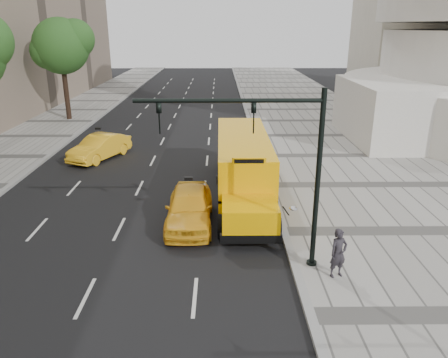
{
  "coord_description": "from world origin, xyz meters",
  "views": [
    {
      "loc": [
        3.32,
        -21.95,
        8.22
      ],
      "look_at": [
        3.5,
        -4.0,
        1.9
      ],
      "focal_mm": 35.0,
      "sensor_mm": 36.0,
      "label": 1
    }
  ],
  "objects_px": {
    "taxi_near": "(189,207)",
    "taxi_far": "(100,147)",
    "tree_c": "(62,46)",
    "pedestrian": "(338,253)",
    "school_bus": "(243,161)",
    "traffic_signal": "(277,159)"
  },
  "relations": [
    {
      "from": "taxi_near",
      "to": "taxi_far",
      "type": "bearing_deg",
      "value": 122.33
    },
    {
      "from": "taxi_far",
      "to": "tree_c",
      "type": "bearing_deg",
      "value": 140.13
    },
    {
      "from": "taxi_near",
      "to": "pedestrian",
      "type": "distance_m",
      "value": 6.91
    },
    {
      "from": "taxi_near",
      "to": "taxi_far",
      "type": "xyz_separation_m",
      "value": [
        -6.46,
        10.05,
        -0.04
      ]
    },
    {
      "from": "tree_c",
      "to": "school_bus",
      "type": "relative_size",
      "value": 0.77
    },
    {
      "from": "taxi_far",
      "to": "traffic_signal",
      "type": "xyz_separation_m",
      "value": [
        9.66,
        -13.71,
        3.31
      ]
    },
    {
      "from": "taxi_far",
      "to": "traffic_signal",
      "type": "distance_m",
      "value": 17.09
    },
    {
      "from": "tree_c",
      "to": "school_bus",
      "type": "height_order",
      "value": "tree_c"
    },
    {
      "from": "school_bus",
      "to": "traffic_signal",
      "type": "bearing_deg",
      "value": -84.59
    },
    {
      "from": "tree_c",
      "to": "taxi_near",
      "type": "bearing_deg",
      "value": -61.04
    },
    {
      "from": "tree_c",
      "to": "taxi_near",
      "type": "relative_size",
      "value": 1.85
    },
    {
      "from": "tree_c",
      "to": "taxi_near",
      "type": "xyz_separation_m",
      "value": [
        12.41,
        -22.42,
        -5.76
      ]
    },
    {
      "from": "taxi_far",
      "to": "traffic_signal",
      "type": "bearing_deg",
      "value": -30.38
    },
    {
      "from": "tree_c",
      "to": "traffic_signal",
      "type": "bearing_deg",
      "value": -59.11
    },
    {
      "from": "pedestrian",
      "to": "tree_c",
      "type": "bearing_deg",
      "value": 102.17
    },
    {
      "from": "school_bus",
      "to": "pedestrian",
      "type": "xyz_separation_m",
      "value": [
        2.79,
        -8.1,
        -0.74
      ]
    },
    {
      "from": "tree_c",
      "to": "school_bus",
      "type": "bearing_deg",
      "value": -51.54
    },
    {
      "from": "school_bus",
      "to": "taxi_near",
      "type": "height_order",
      "value": "school_bus"
    },
    {
      "from": "school_bus",
      "to": "traffic_signal",
      "type": "height_order",
      "value": "traffic_signal"
    },
    {
      "from": "taxi_near",
      "to": "traffic_signal",
      "type": "xyz_separation_m",
      "value": [
        3.19,
        -3.65,
        3.27
      ]
    },
    {
      "from": "school_bus",
      "to": "taxi_far",
      "type": "bearing_deg",
      "value": 144.47
    },
    {
      "from": "taxi_near",
      "to": "pedestrian",
      "type": "height_order",
      "value": "pedestrian"
    }
  ]
}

